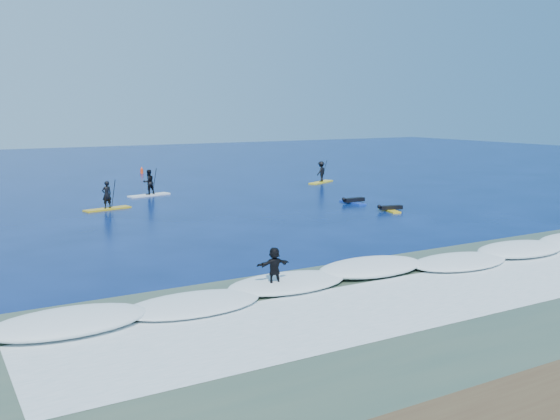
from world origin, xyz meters
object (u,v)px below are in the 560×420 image
sup_paddler_center (149,184)px  prone_paddler_far (353,201)px  marker_buoy (142,171)px  wave_surfer (274,269)px  sup_paddler_right (321,173)px  prone_paddler_near (390,209)px  sup_paddler_left (107,199)px

sup_paddler_center → prone_paddler_far: (11.13, -10.83, -0.70)m
prone_paddler_far → marker_buoy: bearing=13.6°
wave_surfer → marker_buoy: (8.68, 42.36, -0.53)m
sup_paddler_right → sup_paddler_center: bearing=153.7°
prone_paddler_near → prone_paddler_far: 3.88m
sup_paddler_left → sup_paddler_right: size_ratio=1.02×
marker_buoy → prone_paddler_near: bearing=-77.7°
wave_surfer → marker_buoy: 43.25m
sup_paddler_left → marker_buoy: (9.03, 20.85, -0.37)m
sup_paddler_center → prone_paddler_near: size_ratio=1.51×
prone_paddler_near → wave_surfer: 19.34m
sup_paddler_left → prone_paddler_far: bearing=-33.6°
prone_paddler_near → sup_paddler_left: bearing=72.2°
prone_paddler_near → prone_paddler_far: size_ratio=0.97×
sup_paddler_right → marker_buoy: 19.28m
sup_paddler_left → sup_paddler_right: (20.44, 5.33, 0.18)m
sup_paddler_left → sup_paddler_center: 6.71m
prone_paddler_far → marker_buoy: marker_buoy is taller
sup_paddler_center → prone_paddler_far: size_ratio=1.45×
sup_paddler_center → prone_paddler_near: (11.19, -14.71, -0.71)m
sup_paddler_center → sup_paddler_right: 15.96m
sup_paddler_center → sup_paddler_left: bearing=-144.9°
sup_paddler_left → marker_buoy: 22.73m
prone_paddler_far → sup_paddler_left: bearing=69.2°
prone_paddler_near → marker_buoy: 31.29m
prone_paddler_far → marker_buoy: (-6.58, 26.70, 0.15)m
wave_surfer → sup_paddler_left: bearing=93.9°
wave_surfer → sup_paddler_right: bearing=56.1°
sup_paddler_right → prone_paddler_far: (-4.83, -11.18, -0.70)m
marker_buoy → sup_paddler_center: bearing=-106.0°
prone_paddler_far → wave_surfer: bearing=135.4°
sup_paddler_right → prone_paddler_far: bearing=-140.9°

